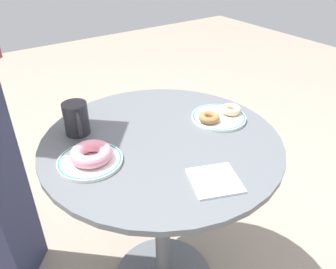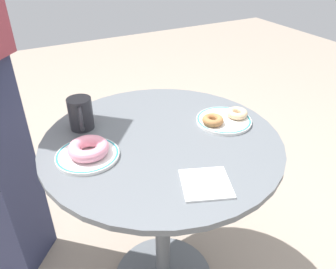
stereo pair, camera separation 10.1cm
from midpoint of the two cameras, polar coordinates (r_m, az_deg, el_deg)
cafe_table at (r=1.16m, az=1.55°, el=-10.16°), size 0.74×0.74×0.70m
plate_left at (r=0.95m, az=-10.65°, el=-3.57°), size 0.18×0.18×0.01m
plate_right at (r=1.13m, az=12.03°, el=2.32°), size 0.18×0.18×0.01m
donut_pink_frosted at (r=0.94m, az=-10.47°, el=-2.46°), size 0.14×0.14×0.04m
donut_glazed at (r=1.15m, az=14.20°, el=3.48°), size 0.10×0.10×0.02m
donut_cinnamon at (r=1.09m, az=10.31°, el=2.39°), size 0.10×0.10×0.02m
paper_napkin at (r=0.86m, az=9.97°, el=-8.35°), size 0.16×0.16×0.01m
coffee_mug at (r=1.07m, az=-12.10°, el=3.36°), size 0.08×0.12×0.10m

